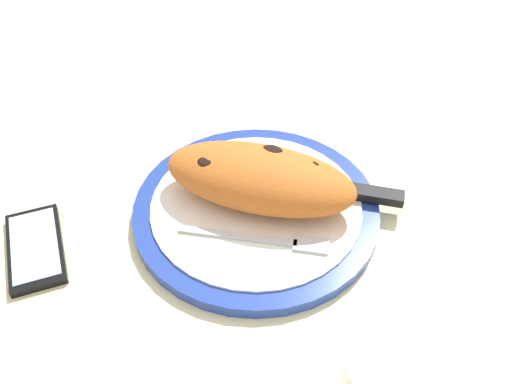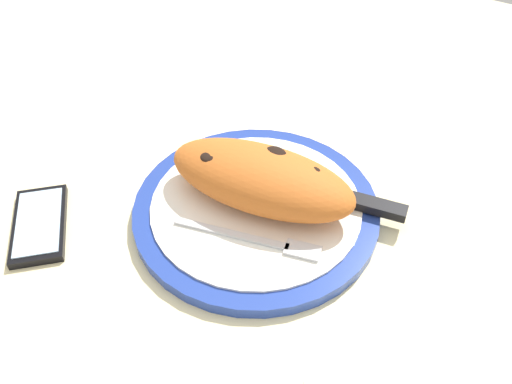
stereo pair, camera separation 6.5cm
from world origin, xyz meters
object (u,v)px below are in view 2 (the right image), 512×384
Objects in this scene: calzone at (259,177)px; knife at (341,198)px; smartphone at (39,224)px; fork at (258,240)px; plate at (256,209)px.

calzone is 1.06× the size of knife.
calzone is 1.86× the size of smartphone.
calzone is 7.79cm from fork.
smartphone is at bearing -142.49° from calzone.
fork reaches higher than plate.
calzone reaches higher than fork.
calzone is at bearing 106.76° from plate.
calzone is at bearing 37.51° from smartphone.
plate is at bearing 122.46° from fork.
fork is 0.77× the size of knife.
fork is at bearing -117.34° from knife.
knife reaches higher than plate.
smartphone is (-21.49, -14.96, -0.33)cm from plate.
fork is at bearing -57.54° from plate.
calzone is 10.42cm from knife.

